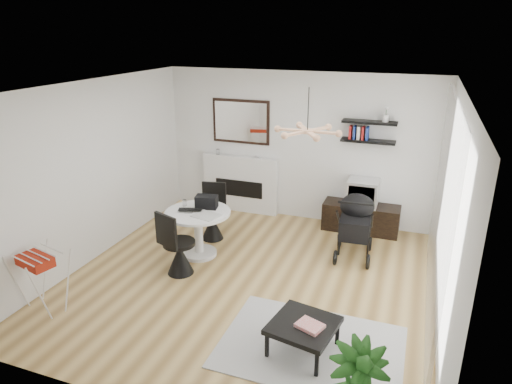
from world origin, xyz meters
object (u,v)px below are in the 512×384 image
(stroller, at_px, (355,228))
(fireplace, at_px, (240,177))
(dining_table, at_px, (198,226))
(coffee_table, at_px, (303,326))
(tv_console, at_px, (361,218))
(drying_rack, at_px, (42,280))
(crt_tv, at_px, (363,193))

(stroller, bearing_deg, fireplace, 150.31)
(dining_table, height_order, stroller, stroller)
(dining_table, xyz_separation_m, coffee_table, (2.11, -1.65, -0.17))
(tv_console, distance_m, drying_rack, 5.12)
(fireplace, distance_m, dining_table, 1.98)
(tv_console, xyz_separation_m, coffee_table, (-0.14, -3.46, 0.08))
(fireplace, bearing_deg, crt_tv, -4.04)
(coffee_table, bearing_deg, crt_tv, 87.69)
(tv_console, relative_size, coffee_table, 1.65)
(tv_console, bearing_deg, coffee_table, -92.34)
(dining_table, height_order, drying_rack, drying_rack)
(fireplace, bearing_deg, drying_rack, -105.23)
(drying_rack, bearing_deg, crt_tv, 61.99)
(fireplace, xyz_separation_m, tv_console, (2.35, -0.16, -0.44))
(crt_tv, bearing_deg, tv_console, 65.19)
(tv_console, height_order, drying_rack, drying_rack)
(dining_table, xyz_separation_m, stroller, (2.29, 0.84, -0.02))
(fireplace, xyz_separation_m, stroller, (2.38, -1.13, -0.22))
(fireplace, bearing_deg, dining_table, -87.36)
(crt_tv, relative_size, drying_rack, 0.65)
(tv_console, relative_size, stroller, 1.20)
(fireplace, height_order, coffee_table, fireplace)
(crt_tv, xyz_separation_m, coffee_table, (-0.14, -3.46, -0.39))
(tv_console, bearing_deg, crt_tv, -114.81)
(stroller, bearing_deg, crt_tv, 87.64)
(tv_console, xyz_separation_m, drying_rack, (-3.43, -3.81, 0.17))
(crt_tv, bearing_deg, fireplace, 175.96)
(dining_table, bearing_deg, stroller, 20.24)
(crt_tv, distance_m, stroller, 1.00)
(fireplace, distance_m, tv_console, 2.39)
(crt_tv, distance_m, dining_table, 2.90)
(tv_console, bearing_deg, fireplace, 176.04)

